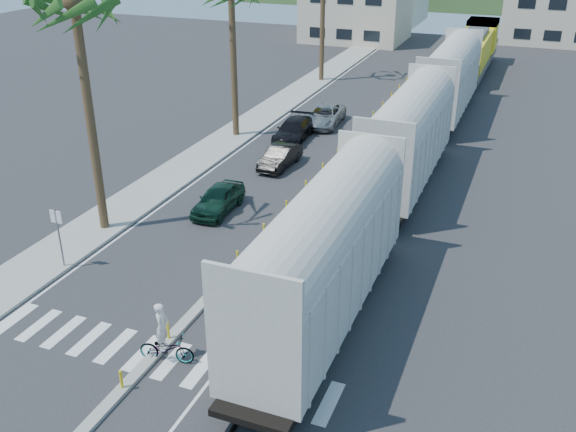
# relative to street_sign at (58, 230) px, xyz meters

# --- Properties ---
(ground) EXTENTS (140.00, 140.00, 0.00)m
(ground) POSITION_rel_street_sign_xyz_m (7.30, -2.00, -1.97)
(ground) COLOR #28282B
(ground) RESTS_ON ground
(sidewalk) EXTENTS (3.00, 90.00, 0.15)m
(sidewalk) POSITION_rel_street_sign_xyz_m (-1.20, 23.00, -1.90)
(sidewalk) COLOR gray
(sidewalk) RESTS_ON ground
(rails) EXTENTS (1.56, 100.00, 0.06)m
(rails) POSITION_rel_street_sign_xyz_m (12.30, 26.00, -1.94)
(rails) COLOR black
(rails) RESTS_ON ground
(median) EXTENTS (0.45, 60.00, 0.85)m
(median) POSITION_rel_street_sign_xyz_m (7.30, 17.96, -1.88)
(median) COLOR gray
(median) RESTS_ON ground
(crosswalk) EXTENTS (14.00, 2.20, 0.01)m
(crosswalk) POSITION_rel_street_sign_xyz_m (7.30, -4.00, -1.97)
(crosswalk) COLOR silver
(crosswalk) RESTS_ON ground
(lane_markings) EXTENTS (9.42, 90.00, 0.01)m
(lane_markings) POSITION_rel_street_sign_xyz_m (5.15, 23.00, -1.97)
(lane_markings) COLOR silver
(lane_markings) RESTS_ON ground
(freight_train) EXTENTS (3.00, 60.94, 5.85)m
(freight_train) POSITION_rel_street_sign_xyz_m (12.30, 21.00, 0.93)
(freight_train) COLOR beige
(freight_train) RESTS_ON ground
(street_sign) EXTENTS (0.60, 0.08, 3.00)m
(street_sign) POSITION_rel_street_sign_xyz_m (0.00, 0.00, 0.00)
(street_sign) COLOR slate
(street_sign) RESTS_ON ground
(car_lead) EXTENTS (1.91, 4.30, 1.43)m
(car_lead) POSITION_rel_street_sign_xyz_m (3.71, 8.10, -1.25)
(car_lead) COLOR #113323
(car_lead) RESTS_ON ground
(car_second) EXTENTS (1.79, 4.25, 1.36)m
(car_second) POSITION_rel_street_sign_xyz_m (4.28, 15.48, -1.29)
(car_second) COLOR black
(car_second) RESTS_ON ground
(car_third) EXTENTS (2.86, 5.36, 1.46)m
(car_third) POSITION_rel_street_sign_xyz_m (3.15, 20.71, -1.24)
(car_third) COLOR black
(car_third) RESTS_ON ground
(car_rear) EXTENTS (3.05, 5.48, 1.44)m
(car_rear) POSITION_rel_street_sign_xyz_m (4.04, 24.92, -1.25)
(car_rear) COLOR #9A9D9F
(car_rear) RESTS_ON ground
(cyclist) EXTENTS (1.50, 2.30, 2.41)m
(cyclist) POSITION_rel_street_sign_xyz_m (7.85, -4.03, -1.21)
(cyclist) COLOR #9EA0A5
(cyclist) RESTS_ON ground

